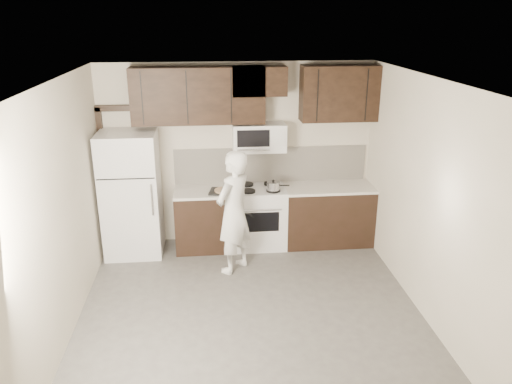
{
  "coord_description": "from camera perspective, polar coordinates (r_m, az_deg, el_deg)",
  "views": [
    {
      "loc": [
        -0.43,
        -4.94,
        3.34
      ],
      "look_at": [
        0.14,
        0.9,
        1.23
      ],
      "focal_mm": 35.0,
      "sensor_mm": 36.0,
      "label": 1
    }
  ],
  "objects": [
    {
      "name": "person",
      "position": [
        6.63,
        -2.58,
        -2.34
      ],
      "size": [
        0.71,
        0.73,
        1.69
      ],
      "primitive_type": "imported",
      "rotation": [
        0.0,
        0.0,
        4.0
      ],
      "color": "silver",
      "rests_on": "floor"
    },
    {
      "name": "refrigerator",
      "position": [
        7.34,
        -14.05,
        -0.26
      ],
      "size": [
        0.8,
        0.76,
        1.8
      ],
      "color": "silver",
      "rests_on": "floor"
    },
    {
      "name": "upper_cabinets",
      "position": [
        7.12,
        -0.41,
        11.24
      ],
      "size": [
        3.48,
        0.35,
        0.78
      ],
      "color": "black",
      "rests_on": "back_wall"
    },
    {
      "name": "back_wall",
      "position": [
        7.47,
        -2.11,
        4.32
      ],
      "size": [
        4.0,
        0.0,
        4.0
      ],
      "primitive_type": "plane",
      "rotation": [
        1.57,
        0.0,
        0.0
      ],
      "color": "#B8B19C",
      "rests_on": "ground"
    },
    {
      "name": "saucepan",
      "position": [
        7.19,
        2.0,
        0.63
      ],
      "size": [
        0.33,
        0.19,
        0.18
      ],
      "color": "silver",
      "rests_on": "stove"
    },
    {
      "name": "ceiling",
      "position": [
        5.0,
        -0.62,
        12.43
      ],
      "size": [
        4.5,
        4.5,
        0.0
      ],
      "primitive_type": "plane",
      "rotation": [
        3.14,
        0.0,
        0.0
      ],
      "color": "white",
      "rests_on": "back_wall"
    },
    {
      "name": "microwave",
      "position": [
        7.23,
        0.35,
        6.28
      ],
      "size": [
        0.76,
        0.42,
        0.4
      ],
      "color": "silver",
      "rests_on": "upper_cabinets"
    },
    {
      "name": "baking_tray",
      "position": [
        7.18,
        -3.63,
        0.05
      ],
      "size": [
        0.47,
        0.39,
        0.02
      ],
      "primitive_type": "cube",
      "rotation": [
        0.0,
        0.0,
        -0.19
      ],
      "color": "black",
      "rests_on": "counter_run"
    },
    {
      "name": "floor",
      "position": [
        5.98,
        -0.52,
        -14.19
      ],
      "size": [
        4.5,
        4.5,
        0.0
      ],
      "primitive_type": "plane",
      "color": "#4E4B49",
      "rests_on": "ground"
    },
    {
      "name": "pizza",
      "position": [
        7.17,
        -3.63,
        0.21
      ],
      "size": [
        0.33,
        0.33,
        0.02
      ],
      "primitive_type": "cylinder",
      "rotation": [
        0.0,
        0.0,
        -0.19
      ],
      "color": "#CFB68B",
      "rests_on": "baking_tray"
    },
    {
      "name": "counter_run",
      "position": [
        7.53,
        2.72,
        -2.76
      ],
      "size": [
        2.95,
        0.64,
        0.91
      ],
      "color": "black",
      "rests_on": "floor"
    },
    {
      "name": "stove",
      "position": [
        7.49,
        0.42,
        -2.82
      ],
      "size": [
        0.76,
        0.66,
        0.94
      ],
      "color": "silver",
      "rests_on": "floor"
    },
    {
      "name": "backsplash",
      "position": [
        7.55,
        1.71,
        3.16
      ],
      "size": [
        2.9,
        0.02,
        0.54
      ],
      "primitive_type": "cube",
      "color": "beige",
      "rests_on": "counter_run"
    },
    {
      "name": "door_trim",
      "position": [
        7.59,
        -16.71,
        2.94
      ],
      "size": [
        0.5,
        0.08,
        2.12
      ],
      "color": "black",
      "rests_on": "floor"
    }
  ]
}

